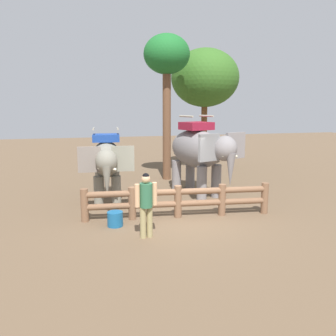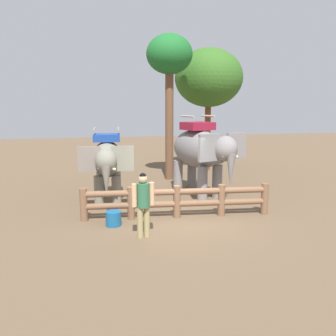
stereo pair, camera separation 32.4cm
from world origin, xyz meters
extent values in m
plane|color=brown|center=(0.00, 0.00, 0.00)|extent=(60.00, 60.00, 0.00)
cylinder|color=brown|center=(-2.95, 0.55, 0.53)|extent=(0.24, 0.24, 1.05)
cylinder|color=brown|center=(-1.47, 0.39, 0.53)|extent=(0.24, 0.24, 1.05)
cylinder|color=brown|center=(0.00, 0.24, 0.53)|extent=(0.24, 0.24, 1.05)
cylinder|color=brown|center=(1.47, 0.08, 0.53)|extent=(0.24, 0.24, 1.05)
cylinder|color=brown|center=(2.95, -0.07, 0.53)|extent=(0.24, 0.24, 1.05)
cylinder|color=brown|center=(0.00, 0.24, 0.45)|extent=(5.92, 0.82, 0.20)
cylinder|color=brown|center=(0.00, 0.24, 0.85)|extent=(5.92, 0.82, 0.20)
cylinder|color=gray|center=(-1.82, 1.93, 0.57)|extent=(0.34, 0.34, 1.13)
cylinder|color=gray|center=(-2.44, 1.98, 0.57)|extent=(0.34, 0.34, 1.13)
cylinder|color=gray|center=(-1.70, 3.45, 0.57)|extent=(0.34, 0.34, 1.13)
cylinder|color=gray|center=(-2.32, 3.50, 0.57)|extent=(0.34, 0.34, 1.13)
ellipsoid|color=gray|center=(-2.07, 2.72, 1.63)|extent=(1.33, 2.63, 1.32)
ellipsoid|color=gray|center=(-2.19, 1.21, 1.79)|extent=(0.79, 0.90, 0.81)
cube|color=gray|center=(-1.63, 1.28, 1.84)|extent=(0.76, 0.17, 0.85)
cube|color=gray|center=(-2.73, 1.36, 1.84)|extent=(0.76, 0.17, 0.85)
cone|color=gray|center=(-2.21, 0.92, 1.15)|extent=(0.30, 0.30, 1.04)
cone|color=beige|center=(-2.05, 0.99, 1.56)|extent=(0.35, 0.12, 0.14)
cone|color=beige|center=(-2.35, 1.01, 1.56)|extent=(0.35, 0.12, 0.14)
cube|color=#1C3F93|center=(-2.07, 2.72, 2.42)|extent=(1.03, 0.92, 0.26)
cylinder|color=#A59E8C|center=(-1.64, 2.68, 2.76)|extent=(0.13, 0.77, 0.07)
cylinder|color=#A59E8C|center=(-2.50, 2.75, 2.76)|extent=(0.13, 0.77, 0.07)
cylinder|color=gray|center=(2.16, 2.30, 0.65)|extent=(0.39, 0.39, 1.30)
cylinder|color=gray|center=(1.47, 2.08, 0.65)|extent=(0.39, 0.39, 1.30)
cylinder|color=gray|center=(1.62, 3.98, 0.65)|extent=(0.39, 0.39, 1.30)
cylinder|color=gray|center=(0.93, 3.76, 0.65)|extent=(0.39, 0.39, 1.30)
ellipsoid|color=gray|center=(1.54, 3.03, 1.87)|extent=(2.14, 3.19, 1.52)
ellipsoid|color=gray|center=(2.08, 1.38, 2.06)|extent=(1.09, 1.19, 0.93)
cube|color=gray|center=(2.64, 1.69, 2.12)|extent=(0.87, 0.39, 0.98)
cube|color=gray|center=(1.44, 1.30, 2.12)|extent=(0.87, 0.39, 0.98)
cone|color=gray|center=(2.18, 1.05, 1.32)|extent=(0.35, 0.35, 1.20)
cone|color=beige|center=(2.32, 1.20, 1.80)|extent=(0.41, 0.22, 0.17)
cone|color=beige|center=(1.99, 1.09, 1.80)|extent=(0.41, 0.22, 0.17)
cube|color=maroon|center=(1.54, 3.03, 2.79)|extent=(1.36, 1.27, 0.30)
cylinder|color=#A59E8C|center=(2.02, 3.18, 3.18)|extent=(0.34, 0.86, 0.08)
cylinder|color=#A59E8C|center=(1.07, 2.88, 3.18)|extent=(0.34, 0.86, 0.08)
cylinder|color=tan|center=(-1.23, -1.22, 0.43)|extent=(0.17, 0.17, 0.87)
cylinder|color=tan|center=(-1.42, -1.25, 0.43)|extent=(0.17, 0.17, 0.87)
cylinder|color=#2E6645|center=(-1.32, -1.23, 1.20)|extent=(0.41, 0.41, 0.66)
cylinder|color=tan|center=(-1.07, -1.19, 1.22)|extent=(0.14, 0.14, 0.63)
cylinder|color=tan|center=(-1.57, -1.27, 1.22)|extent=(0.14, 0.14, 0.63)
sphere|color=tan|center=(-1.32, -1.23, 1.65)|extent=(0.24, 0.24, 0.24)
sphere|color=black|center=(-1.32, -1.23, 1.72)|extent=(0.19, 0.19, 0.19)
cylinder|color=brown|center=(3.74, 8.12, 2.03)|extent=(0.33, 0.33, 4.06)
ellipsoid|color=#326220|center=(3.74, 8.12, 5.07)|extent=(3.69, 3.69, 3.14)
cylinder|color=brown|center=(1.08, 6.09, 2.68)|extent=(0.39, 0.39, 5.36)
ellipsoid|color=#1C6628|center=(1.08, 6.09, 5.95)|extent=(2.17, 2.17, 1.84)
cylinder|color=#19598C|center=(-2.07, -0.11, 0.22)|extent=(0.47, 0.47, 0.44)
camera|label=1|loc=(-2.97, -10.17, 3.60)|focal=36.91mm
camera|label=2|loc=(-2.65, -10.24, 3.60)|focal=36.91mm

